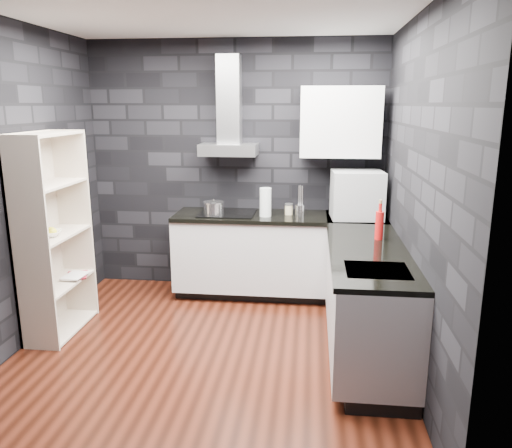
% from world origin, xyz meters
% --- Properties ---
extents(ground, '(3.20, 3.20, 0.00)m').
position_xyz_m(ground, '(0.00, 0.00, 0.00)').
color(ground, '#40180D').
extents(ceiling, '(3.20, 3.20, 0.00)m').
position_xyz_m(ceiling, '(0.00, 0.00, 2.70)').
color(ceiling, white).
extents(wall_back, '(3.20, 0.05, 2.70)m').
position_xyz_m(wall_back, '(0.00, 1.62, 1.35)').
color(wall_back, black).
rests_on(wall_back, ground).
extents(wall_front, '(3.20, 0.05, 2.70)m').
position_xyz_m(wall_front, '(0.00, -1.62, 1.35)').
color(wall_front, black).
rests_on(wall_front, ground).
extents(wall_left, '(0.05, 3.20, 2.70)m').
position_xyz_m(wall_left, '(-1.62, 0.00, 1.35)').
color(wall_left, black).
rests_on(wall_left, ground).
extents(wall_right, '(0.05, 3.20, 2.70)m').
position_xyz_m(wall_right, '(1.62, 0.00, 1.35)').
color(wall_right, black).
rests_on(wall_right, ground).
extents(toekick_back, '(2.18, 0.50, 0.10)m').
position_xyz_m(toekick_back, '(0.50, 1.34, 0.05)').
color(toekick_back, black).
rests_on(toekick_back, ground).
extents(toekick_right, '(0.50, 1.78, 0.10)m').
position_xyz_m(toekick_right, '(1.34, 0.10, 0.05)').
color(toekick_right, black).
rests_on(toekick_right, ground).
extents(counter_back_cab, '(2.20, 0.60, 0.76)m').
position_xyz_m(counter_back_cab, '(0.50, 1.30, 0.48)').
color(counter_back_cab, silver).
rests_on(counter_back_cab, ground).
extents(counter_right_cab, '(0.60, 1.80, 0.76)m').
position_xyz_m(counter_right_cab, '(1.30, 0.10, 0.48)').
color(counter_right_cab, silver).
rests_on(counter_right_cab, ground).
extents(counter_back_top, '(2.20, 0.62, 0.04)m').
position_xyz_m(counter_back_top, '(0.50, 1.29, 0.88)').
color(counter_back_top, black).
rests_on(counter_back_top, counter_back_cab).
extents(counter_right_top, '(0.62, 1.80, 0.04)m').
position_xyz_m(counter_right_top, '(1.29, 0.10, 0.88)').
color(counter_right_top, black).
rests_on(counter_right_top, counter_right_cab).
extents(counter_corner_top, '(0.62, 0.62, 0.04)m').
position_xyz_m(counter_corner_top, '(1.30, 1.30, 0.88)').
color(counter_corner_top, black).
rests_on(counter_corner_top, counter_right_cab).
extents(hood_body, '(0.60, 0.34, 0.12)m').
position_xyz_m(hood_body, '(-0.05, 1.43, 1.56)').
color(hood_body, '#ACACB1').
rests_on(hood_body, wall_back).
extents(hood_chimney, '(0.24, 0.20, 0.90)m').
position_xyz_m(hood_chimney, '(-0.05, 1.50, 2.07)').
color(hood_chimney, '#ACACB1').
rests_on(hood_chimney, hood_body).
extents(upper_cabinet, '(0.80, 0.35, 0.70)m').
position_xyz_m(upper_cabinet, '(1.10, 1.43, 1.85)').
color(upper_cabinet, silver).
rests_on(upper_cabinet, wall_back).
extents(cooktop, '(0.58, 0.50, 0.01)m').
position_xyz_m(cooktop, '(-0.05, 1.30, 0.91)').
color(cooktop, black).
rests_on(cooktop, counter_back_top).
extents(sink_rim, '(0.44, 0.40, 0.01)m').
position_xyz_m(sink_rim, '(1.30, -0.40, 0.89)').
color(sink_rim, '#ACACB1').
rests_on(sink_rim, counter_right_top).
extents(pot, '(0.25, 0.25, 0.12)m').
position_xyz_m(pot, '(-0.17, 1.17, 0.97)').
color(pot, silver).
rests_on(pot, cooktop).
extents(glass_vase, '(0.15, 0.15, 0.29)m').
position_xyz_m(glass_vase, '(0.36, 1.21, 1.05)').
color(glass_vase, white).
rests_on(glass_vase, counter_back_top).
extents(storage_jar, '(0.10, 0.10, 0.10)m').
position_xyz_m(storage_jar, '(0.60, 1.32, 0.95)').
color(storage_jar, tan).
rests_on(storage_jar, counter_back_top).
extents(utensil_crock, '(0.11, 0.11, 0.12)m').
position_xyz_m(utensil_crock, '(0.72, 1.26, 0.96)').
color(utensil_crock, silver).
rests_on(utensil_crock, counter_back_top).
extents(appliance_garage, '(0.53, 0.43, 0.50)m').
position_xyz_m(appliance_garage, '(1.28, 1.24, 1.12)').
color(appliance_garage, '#A6A9AD').
rests_on(appliance_garage, counter_back_top).
extents(red_bottle, '(0.08, 0.08, 0.24)m').
position_xyz_m(red_bottle, '(1.41, 0.43, 1.02)').
color(red_bottle, '#B81212').
rests_on(red_bottle, counter_right_top).
extents(bookshelf, '(0.41, 0.83, 1.80)m').
position_xyz_m(bookshelf, '(-1.42, 0.24, 0.90)').
color(bookshelf, beige).
rests_on(bookshelf, ground).
extents(fruit_bowl, '(0.24, 0.24, 0.05)m').
position_xyz_m(fruit_bowl, '(-1.42, 0.16, 0.94)').
color(fruit_bowl, white).
rests_on(fruit_bowl, bookshelf).
extents(book_red, '(0.18, 0.09, 0.24)m').
position_xyz_m(book_red, '(-1.42, 0.39, 0.57)').
color(book_red, maroon).
rests_on(book_red, bookshelf).
extents(book_second, '(0.18, 0.03, 0.24)m').
position_xyz_m(book_second, '(-1.42, 0.37, 0.59)').
color(book_second, '#B2B2B2').
rests_on(book_second, bookshelf).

